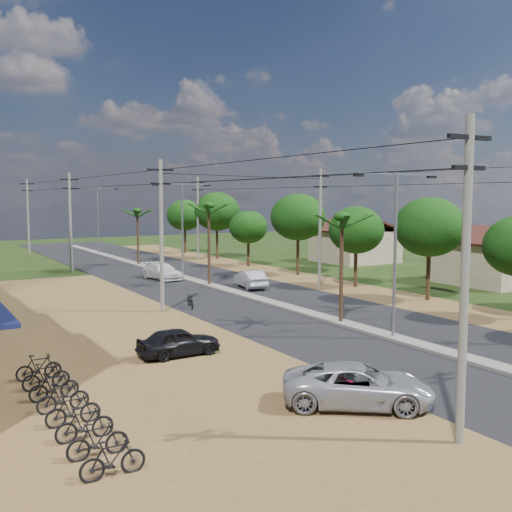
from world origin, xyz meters
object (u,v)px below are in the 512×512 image
at_px(roadside_sign, 340,392).
at_px(parked_scooter_row, 68,403).
at_px(car_parked_dark, 179,343).
at_px(car_parked_silver, 358,387).
at_px(car_white_far, 162,272).
at_px(car_silver_mid, 250,279).

distance_m(roadside_sign, parked_scooter_row, 8.61).
bearing_deg(car_parked_dark, car_parked_silver, -164.88).
bearing_deg(parked_scooter_row, car_parked_dark, 40.71).
bearing_deg(car_parked_silver, parked_scooter_row, 102.72).
bearing_deg(roadside_sign, car_parked_dark, 104.28).
distance_m(car_white_far, roadside_sign, 31.99).
bearing_deg(parked_scooter_row, car_silver_mid, 48.04).
height_order(car_silver_mid, parked_scooter_row, car_silver_mid).
xyz_separation_m(car_silver_mid, car_white_far, (-3.93, 7.77, -0.01)).
relative_size(car_silver_mid, parked_scooter_row, 0.43).
bearing_deg(car_parked_dark, car_silver_mid, -40.38).
xyz_separation_m(car_parked_silver, parked_scooter_row, (-8.41, 3.69, -0.18)).
distance_m(car_parked_silver, car_parked_dark, 9.09).
xyz_separation_m(car_parked_silver, roadside_sign, (-0.50, 0.28, -0.18)).
distance_m(car_silver_mid, roadside_sign, 25.71).
distance_m(car_parked_silver, roadside_sign, 0.60).
xyz_separation_m(car_silver_mid, roadside_sign, (-10.23, -23.59, -0.18)).
xyz_separation_m(car_white_far, parked_scooter_row, (-14.21, -27.95, -0.16)).
height_order(car_white_far, car_parked_dark, car_white_far).
xyz_separation_m(car_white_far, roadside_sign, (-6.30, -31.36, -0.16)).
bearing_deg(car_white_far, car_parked_dark, -117.79).
height_order(car_parked_dark, roadside_sign, car_parked_dark).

